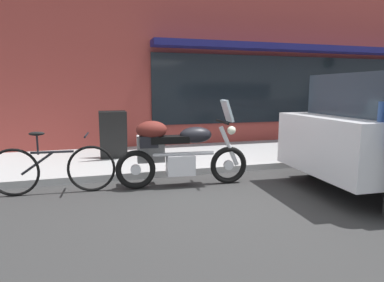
# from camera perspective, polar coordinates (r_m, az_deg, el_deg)

# --- Properties ---
(ground_plane) EXTENTS (80.00, 80.00, 0.00)m
(ground_plane) POSITION_cam_1_polar(r_m,az_deg,el_deg) (4.77, 5.85, -10.04)
(ground_plane) COLOR #2D2D2D
(touring_motorcycle) EXTENTS (2.14, 0.76, 1.39)m
(touring_motorcycle) POSITION_cam_1_polar(r_m,az_deg,el_deg) (5.23, -2.99, -1.51)
(touring_motorcycle) COLOR black
(touring_motorcycle) RESTS_ON ground_plane
(parked_bicycle) EXTENTS (1.80, 0.48, 0.95)m
(parked_bicycle) POSITION_cam_1_polar(r_m,az_deg,el_deg) (5.29, -23.09, -4.45)
(parked_bicycle) COLOR black
(parked_bicycle) RESTS_ON ground_plane
(sandwich_board_sign) EXTENTS (0.55, 0.42, 0.99)m
(sandwich_board_sign) POSITION_cam_1_polar(r_m,az_deg,el_deg) (6.95, -13.58, 1.04)
(sandwich_board_sign) COLOR black
(sandwich_board_sign) RESTS_ON sidewalk_curb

